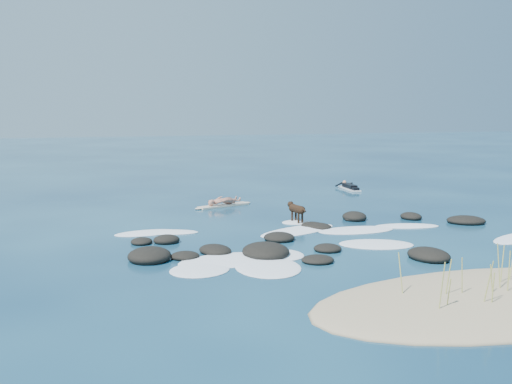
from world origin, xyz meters
name	(u,v)px	position (x,y,z in m)	size (l,w,h in m)	color
ground	(332,230)	(0.00, 0.00, 0.00)	(160.00, 160.00, 0.00)	#0A2642
sand_dune	(495,301)	(0.00, -8.20, 0.00)	(9.00, 4.40, 0.60)	#9E8966
dune_grass	(493,277)	(-0.19, -8.30, 0.61)	(4.26, 1.37, 1.20)	#AEB055
reef_rocks	(306,240)	(-1.73, -1.58, 0.10)	(13.86, 7.51, 0.51)	black
breaking_foam	(301,243)	(-1.92, -1.64, 0.01)	(14.11, 7.30, 0.12)	white
standing_surfer_rig	(223,192)	(-2.36, 6.09, 0.66)	(2.88, 1.26, 1.68)	beige
paddling_surfer_rig	(349,187)	(5.62, 9.29, 0.14)	(1.05, 2.37, 0.41)	white
dog	(296,209)	(-0.75, 1.57, 0.54)	(0.47, 1.27, 0.81)	black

